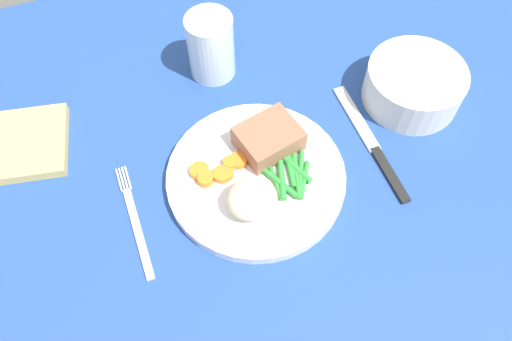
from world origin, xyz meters
The scene contains 11 objects.
dining_table centered at (0.00, 0.00, 1.00)cm, with size 120.00×90.00×2.00cm.
dinner_plate centered at (2.64, -1.28, 2.80)cm, with size 23.53×23.53×1.60cm, color white.
meat_portion centered at (5.82, 2.42, 5.25)cm, with size 7.85×6.47×3.31cm, color #936047.
mashed_potatoes centered at (0.53, -5.52, 5.76)cm, with size 6.33×5.67×4.32cm, color beige.
carrot_slices centered at (-1.76, 0.72, 4.09)cm, with size 7.74×4.21×1.20cm.
green_beans centered at (6.73, -2.77, 3.98)cm, with size 7.18×9.41×0.89cm.
fork centered at (-13.82, -1.54, 2.20)cm, with size 1.44×16.60×0.40cm.
knife centered at (19.69, -1.57, 2.20)cm, with size 1.70×20.50×0.64cm.
water_glass centered at (3.39, 19.38, 6.24)cm, with size 6.84×6.84×9.98cm.
salad_bowl centered at (28.74, 4.10, 5.21)cm, with size 13.98×13.98×5.70cm.
napkin centered at (-26.12, 15.08, 2.77)cm, with size 13.09×11.48×1.53cm, color #DBBC6B.
Camera 1 is at (-9.19, -32.90, 60.11)cm, focal length 35.44 mm.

